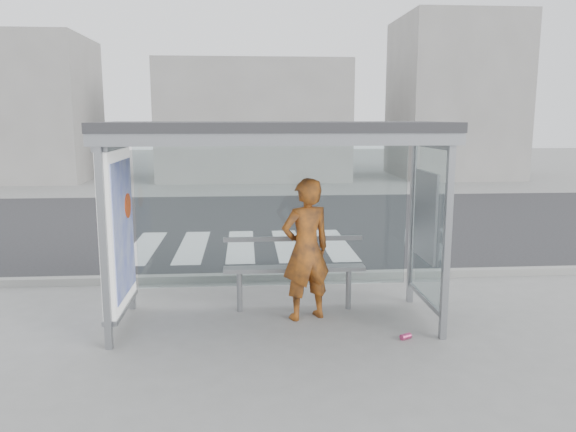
{
  "coord_description": "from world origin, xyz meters",
  "views": [
    {
      "loc": [
        -0.38,
        -7.05,
        2.68
      ],
      "look_at": [
        0.17,
        0.2,
        1.39
      ],
      "focal_mm": 35.0,
      "sensor_mm": 36.0,
      "label": 1
    }
  ],
  "objects_px": {
    "bus_shelter": "(246,173)",
    "person": "(306,249)",
    "bench": "(294,268)",
    "soda_can": "(406,336)"
  },
  "relations": [
    {
      "from": "bus_shelter",
      "to": "soda_can",
      "type": "distance_m",
      "value": 2.83
    },
    {
      "from": "bench",
      "to": "soda_can",
      "type": "relative_size",
      "value": 14.58
    },
    {
      "from": "bus_shelter",
      "to": "person",
      "type": "height_order",
      "value": "bus_shelter"
    },
    {
      "from": "bus_shelter",
      "to": "bench",
      "type": "xyz_separation_m",
      "value": [
        0.65,
        0.43,
        -1.39
      ]
    },
    {
      "from": "bench",
      "to": "soda_can",
      "type": "xyz_separation_m",
      "value": [
        1.26,
        -1.19,
        -0.56
      ]
    },
    {
      "from": "bus_shelter",
      "to": "person",
      "type": "bearing_deg",
      "value": 6.03
    },
    {
      "from": "bus_shelter",
      "to": "soda_can",
      "type": "height_order",
      "value": "bus_shelter"
    },
    {
      "from": "person",
      "to": "soda_can",
      "type": "relative_size",
      "value": 14.08
    },
    {
      "from": "bus_shelter",
      "to": "person",
      "type": "xyz_separation_m",
      "value": [
        0.78,
        0.08,
        -1.03
      ]
    },
    {
      "from": "bench",
      "to": "person",
      "type": "bearing_deg",
      "value": -70.67
    }
  ]
}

